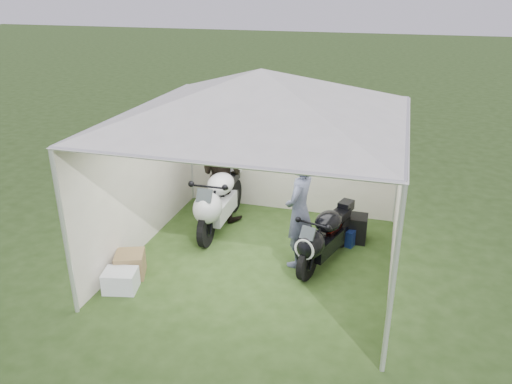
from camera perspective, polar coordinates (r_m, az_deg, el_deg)
ground at (r=8.04m, az=0.51°, el=-7.69°), size 80.00×80.00×0.00m
canopy_tent at (r=7.12m, az=0.65°, el=10.60°), size 5.66×5.66×3.00m
motorcycle_white at (r=8.74m, az=-4.36°, el=-0.91°), size 0.48×2.09×1.03m
motorcycle_black at (r=7.75m, az=7.74°, el=-5.06°), size 0.77×1.71×0.87m
paddock_stand at (r=8.56m, az=10.03°, el=-4.97°), size 0.43×0.34×0.28m
person_dark_jacket at (r=9.14m, az=-3.94°, el=2.03°), size 0.97×0.85×1.69m
person_blue_jacket at (r=7.57m, az=4.99°, el=-2.24°), size 0.53×0.71×1.77m
equipment_box at (r=8.66m, az=11.03°, el=-4.04°), size 0.46×0.37×0.46m
crate_0 at (r=7.49m, az=-15.22°, el=-9.74°), size 0.53×0.45×0.31m
crate_1 at (r=7.78m, az=-14.17°, el=-8.02°), size 0.54×0.54×0.37m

